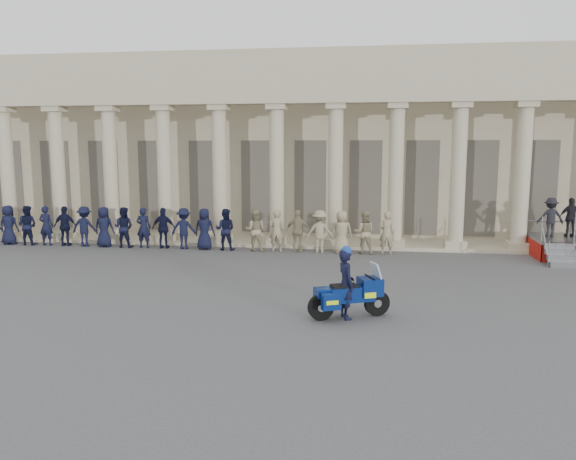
{
  "coord_description": "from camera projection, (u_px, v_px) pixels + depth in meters",
  "views": [
    {
      "loc": [
        2.72,
        -16.65,
        4.44
      ],
      "look_at": [
        0.02,
        2.32,
        1.6
      ],
      "focal_mm": 35.0,
      "sensor_mm": 36.0,
      "label": 1
    }
  ],
  "objects": [
    {
      "name": "building",
      "position": [
        319.0,
        145.0,
        31.11
      ],
      "size": [
        40.0,
        12.5,
        9.0
      ],
      "color": "tan",
      "rests_on": "ground"
    },
    {
      "name": "rider",
      "position": [
        346.0,
        283.0,
        14.56
      ],
      "size": [
        0.67,
        0.79,
        1.93
      ],
      "rotation": [
        0.0,
        0.0,
        1.97
      ],
      "color": "black",
      "rests_on": "ground"
    },
    {
      "name": "ground",
      "position": [
        277.0,
        292.0,
        17.33
      ],
      "size": [
        90.0,
        90.0,
        0.0
      ],
      "primitive_type": "plane",
      "color": "#464648",
      "rests_on": "ground"
    },
    {
      "name": "motorcycle",
      "position": [
        350.0,
        295.0,
        14.64
      ],
      "size": [
        2.13,
        1.33,
        1.44
      ],
      "rotation": [
        0.0,
        0.0,
        0.4
      ],
      "color": "black",
      "rests_on": "ground"
    },
    {
      "name": "officer_rank",
      "position": [
        171.0,
        228.0,
        24.64
      ],
      "size": [
        18.95,
        0.68,
        1.81
      ],
      "color": "black",
      "rests_on": "ground"
    }
  ]
}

